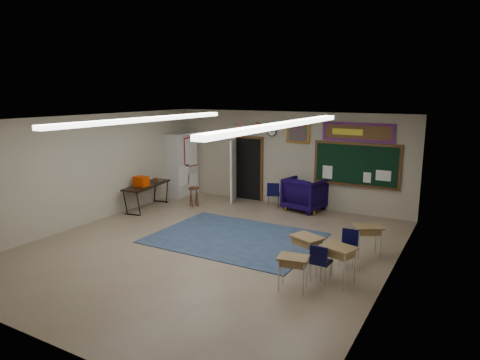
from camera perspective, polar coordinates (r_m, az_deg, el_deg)
The scene contains 25 objects.
floor at distance 10.27m, azimuth -3.93°, elevation -8.85°, with size 9.00×9.00×0.00m, color #83725A.
back_wall at distance 13.76m, azimuth 6.35°, elevation 2.83°, with size 8.00×0.04×3.00m, color #A69E86.
front_wall at distance 6.72m, azimuth -25.93°, elevation -7.70°, with size 8.00×0.04×3.00m, color #A69E86.
left_wall at distance 12.48m, azimuth -19.56°, elevation 1.32°, with size 0.04×9.00×3.00m, color #A69E86.
right_wall at distance 8.39m, azimuth 19.44°, elevation -3.47°, with size 0.04×9.00×3.00m, color #A69E86.
ceiling at distance 9.64m, azimuth -4.18°, elevation 8.10°, with size 8.00×9.00×0.04m, color silver.
area_rug at distance 10.81m, azimuth -0.68°, elevation -7.71°, with size 4.00×3.00×0.02m, color #38516B.
fluorescent_strips at distance 9.65m, azimuth -4.17°, elevation 7.74°, with size 3.86×6.00×0.10m, color white, non-canonical shape.
doorway at distance 14.35m, azimuth 0.56°, elevation 1.47°, with size 1.10×0.89×2.16m.
chalkboard at distance 13.04m, azimuth 15.20°, elevation 1.84°, with size 2.55×0.14×1.30m.
bulletin_board at distance 12.92m, azimuth 15.44°, elevation 6.16°, with size 2.10×0.05×0.55m.
framed_art_print at distance 13.49m, azimuth 7.75°, elevation 6.26°, with size 0.75×0.05×0.65m.
wall_clock at distance 13.85m, azimuth 4.28°, elevation 6.47°, with size 0.32×0.05×0.32m.
wall_flags at distance 14.20m, azimuth 1.11°, elevation 7.15°, with size 1.16×0.06×0.70m, color red, non-canonical shape.
storage_cabinet at distance 15.12m, azimuth -7.72°, elevation 2.04°, with size 0.59×1.25×2.20m.
wingback_armchair at distance 13.35m, azimuth 8.69°, elevation -1.83°, with size 1.09×1.12×1.02m, color black.
student_chair_reading at distance 13.49m, azimuth 4.48°, elevation -2.00°, with size 0.42×0.42×0.83m, color black, non-canonical shape.
student_chair_desk_a at distance 8.49m, azimuth 10.75°, elevation -10.77°, with size 0.38×0.38×0.76m, color black, non-canonical shape.
student_chair_desk_b at distance 9.35m, azimuth 14.19°, elevation -8.84°, with size 0.38×0.38×0.75m, color black, non-canonical shape.
student_desk_front_left at distance 8.95m, azimuth 8.87°, elevation -9.35°, with size 0.73×0.65×0.73m.
student_desk_front_right at distance 9.97m, azimuth 16.65°, elevation -7.57°, with size 0.73×0.68×0.70m.
student_desk_back_left at distance 8.07m, azimuth 7.08°, elevation -12.01°, with size 0.61×0.50×0.66m.
student_desk_back_right at distance 8.49m, azimuth 12.94°, elevation -10.67°, with size 0.72×0.62×0.74m.
folding_table at distance 13.70m, azimuth -12.30°, elevation -2.00°, with size 0.91×1.94×1.06m.
wooden_stool at distance 13.75m, azimuth -6.16°, elevation -2.21°, with size 0.35×0.35×0.61m.
Camera 1 is at (5.33, -8.01, 3.59)m, focal length 32.00 mm.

